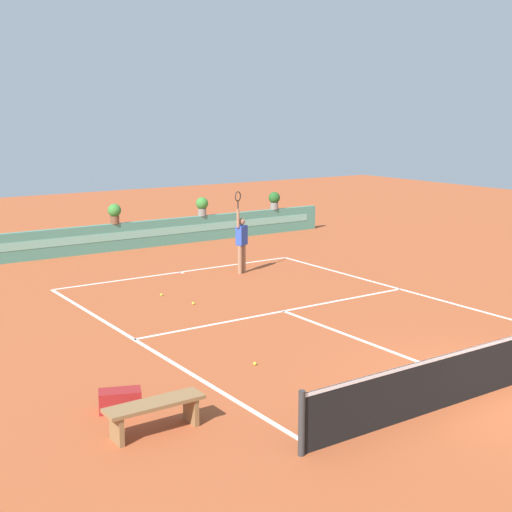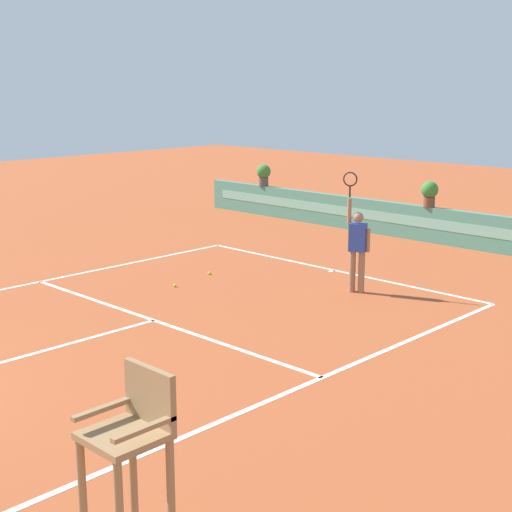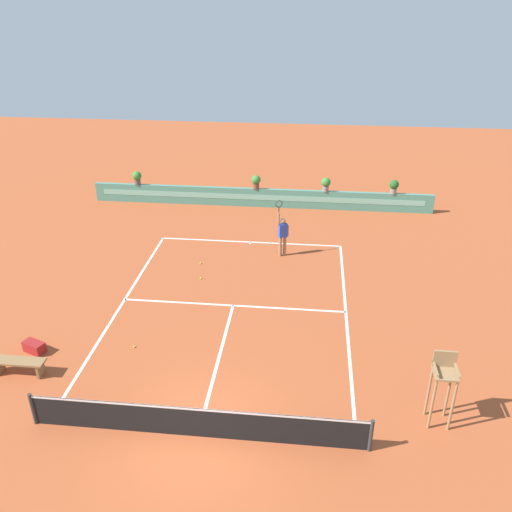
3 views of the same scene
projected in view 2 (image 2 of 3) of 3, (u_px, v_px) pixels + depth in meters
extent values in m
plane|color=#A84C28|center=(137.00, 325.00, 14.04)|extent=(60.00, 60.00, 0.00)
cube|color=white|center=(334.00, 270.00, 18.16)|extent=(8.22, 0.10, 0.01)
cube|color=white|center=(154.00, 320.00, 14.32)|extent=(8.22, 0.10, 0.01)
cube|color=white|center=(22.00, 285.00, 16.79)|extent=(0.10, 11.89, 0.01)
cube|color=white|center=(303.00, 386.00, 11.21)|extent=(0.10, 11.89, 0.01)
cube|color=white|center=(332.00, 271.00, 18.09)|extent=(0.10, 0.20, 0.01)
cube|color=#4C8E7A|center=(435.00, 225.00, 21.20)|extent=(18.00, 0.20, 1.00)
cube|color=#7ABCA8|center=(433.00, 224.00, 21.11)|extent=(17.10, 0.01, 0.28)
cylinder|color=#99754C|center=(134.00, 504.00, 6.59)|extent=(0.07, 0.07, 1.60)
cube|color=#99754C|center=(124.00, 436.00, 6.06)|extent=(0.60, 0.60, 0.06)
cube|color=#99754C|center=(150.00, 394.00, 6.18)|extent=(0.60, 0.06, 0.48)
cube|color=#99754C|center=(104.00, 408.00, 6.21)|extent=(0.06, 0.60, 0.04)
cube|color=#99754C|center=(144.00, 429.00, 5.84)|extent=(0.06, 0.60, 0.04)
cylinder|color=#9E7051|center=(361.00, 272.00, 16.14)|extent=(0.14, 0.14, 0.90)
cylinder|color=#9E7051|center=(352.00, 271.00, 16.21)|extent=(0.14, 0.14, 0.90)
cube|color=#2D4CB7|center=(358.00, 237.00, 16.01)|extent=(0.42, 0.35, 0.60)
sphere|color=#9E7051|center=(358.00, 217.00, 15.92)|extent=(0.22, 0.22, 0.22)
cylinder|color=#9E7051|center=(349.00, 211.00, 15.96)|extent=(0.09, 0.09, 0.55)
cylinder|color=black|center=(350.00, 191.00, 15.86)|extent=(0.04, 0.04, 0.24)
torus|color=#262626|center=(350.00, 179.00, 15.81)|extent=(0.30, 0.15, 0.31)
cylinder|color=#9E7051|center=(368.00, 240.00, 15.95)|extent=(0.09, 0.09, 0.50)
sphere|color=#CCE033|center=(209.00, 273.00, 17.76)|extent=(0.07, 0.07, 0.07)
sphere|color=#CCE033|center=(175.00, 285.00, 16.67)|extent=(0.07, 0.07, 0.07)
cylinder|color=#514C47|center=(264.00, 182.00, 25.56)|extent=(0.32, 0.32, 0.28)
sphere|color=#387F33|center=(264.00, 172.00, 25.48)|extent=(0.48, 0.48, 0.48)
cylinder|color=brown|center=(429.00, 202.00, 21.20)|extent=(0.32, 0.32, 0.28)
sphere|color=#387F33|center=(430.00, 190.00, 21.13)|extent=(0.48, 0.48, 0.48)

